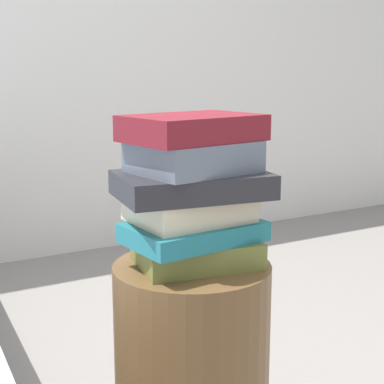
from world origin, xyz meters
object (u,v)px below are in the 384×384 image
at_px(book_teal, 194,232).
at_px(book_slate, 194,157).
at_px(book_cream, 190,208).
at_px(book_charcoal, 194,184).
at_px(book_maroon, 193,128).
at_px(book_olive, 196,252).

height_order(book_teal, book_slate, book_slate).
xyz_separation_m(book_cream, book_charcoal, (0.00, -0.01, 0.05)).
bearing_deg(book_maroon, book_olive, -53.51).
distance_m(book_teal, book_slate, 0.15).
relative_size(book_cream, book_maroon, 0.87).
bearing_deg(book_teal, book_charcoal, 62.65).
distance_m(book_olive, book_charcoal, 0.14).
distance_m(book_olive, book_teal, 0.05).
bearing_deg(book_maroon, book_teal, -116.21).
height_order(book_olive, book_charcoal, book_charcoal).
bearing_deg(book_olive, book_slate, 141.74).
distance_m(book_cream, book_maroon, 0.16).
xyz_separation_m(book_olive, book_cream, (-0.01, 0.01, 0.09)).
bearing_deg(book_olive, book_teal, -131.66).
distance_m(book_cream, book_charcoal, 0.05).
distance_m(book_olive, book_maroon, 0.26).
bearing_deg(book_charcoal, book_teal, -103.88).
bearing_deg(book_teal, book_maroon, 67.54).
bearing_deg(book_charcoal, book_slate, 66.44).
bearing_deg(book_slate, book_teal, -123.50).
bearing_deg(book_slate, book_maroon, 138.20).
height_order(book_olive, book_cream, book_cream).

